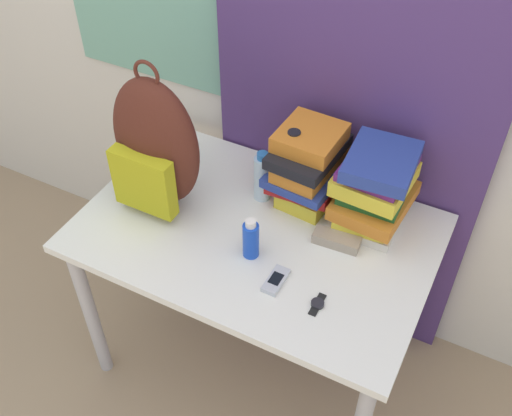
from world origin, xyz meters
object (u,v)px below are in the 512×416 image
book_stack_left (309,165)px  sunscreen_bottle (251,239)px  sunglasses_case (337,240)px  cell_phone (276,280)px  backpack (155,147)px  book_stack_center (375,188)px  sports_bottle (292,168)px  wristwatch (317,304)px  water_bottle (262,177)px

book_stack_left → sunscreen_bottle: (-0.05, -0.32, -0.07)m
sunglasses_case → cell_phone: bearing=-114.1°
backpack → sunscreen_bottle: size_ratio=3.62×
book_stack_center → sports_bottle: (-0.27, -0.03, 0.00)m
book_stack_center → backpack: bearing=-160.1°
sports_bottle → wristwatch: size_ratio=3.33×
book_stack_center → sunglasses_case: size_ratio=1.96×
sunscreen_bottle → wristwatch: size_ratio=1.73×
water_bottle → backpack: bearing=-150.3°
water_bottle → sunscreen_bottle: 0.27m
backpack → sunscreen_bottle: bearing=-12.1°
sunglasses_case → wristwatch: (0.04, -0.25, -0.01)m
book_stack_left → water_bottle: 0.16m
book_stack_left → book_stack_center: book_stack_left is taller
water_bottle → sports_bottle: sports_bottle is taller
backpack → book_stack_center: bearing=19.9°
sports_bottle → wristwatch: sports_bottle is taller
backpack → water_bottle: backpack is taller
sports_bottle → sunscreen_bottle: (-0.00, -0.29, -0.07)m
book_stack_center → cell_phone: (-0.16, -0.39, -0.13)m
water_bottle → sunscreen_bottle: size_ratio=1.30×
cell_phone → sunglasses_case: bearing=65.9°
book_stack_center → cell_phone: bearing=-111.9°
backpack → sunglasses_case: backpack is taller
book_stack_left → cell_phone: (0.07, -0.39, -0.13)m
sunscreen_bottle → book_stack_center: bearing=49.5°
sports_bottle → sunglasses_case: 0.28m
book_stack_center → sunscreen_bottle: (-0.28, -0.32, -0.07)m
sunscreen_bottle → wristwatch: (0.26, -0.09, -0.06)m
sunscreen_bottle → water_bottle: bearing=109.4°
sports_bottle → sunscreen_bottle: sports_bottle is taller
backpack → sports_bottle: size_ratio=1.88×
sports_bottle → backpack: bearing=-151.8°
book_stack_left → book_stack_center: 0.23m
backpack → sunglasses_case: (0.61, 0.08, -0.21)m
wristwatch → book_stack_center: bearing=88.3°
water_bottle → book_stack_center: bearing=10.8°
sports_bottle → water_bottle: bearing=-157.0°
backpack → water_bottle: bearing=29.7°
sunscreen_bottle → wristwatch: sunscreen_bottle is taller
book_stack_center → cell_phone: book_stack_center is taller
book_stack_center → book_stack_left: bearing=179.4°
backpack → wristwatch: (0.65, -0.17, -0.22)m
sunscreen_bottle → sunglasses_case: 0.28m
sunglasses_case → wristwatch: size_ratio=1.81×
cell_phone → water_bottle: bearing=123.1°
book_stack_center → sunscreen_bottle: book_stack_center is taller
book_stack_left → cell_phone: size_ratio=2.80×
book_stack_left → book_stack_center: bearing=-0.6°
book_stack_left → water_bottle: size_ratio=1.58×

